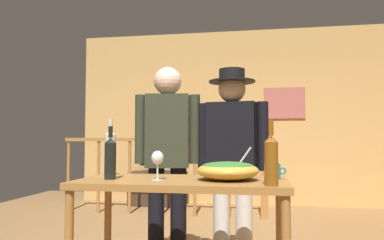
{
  "coord_description": "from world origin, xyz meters",
  "views": [
    {
      "loc": [
        0.18,
        -3.13,
        1.05
      ],
      "look_at": [
        -0.27,
        -0.51,
        1.19
      ],
      "focal_mm": 35.07,
      "sensor_mm": 36.0,
      "label": 1
    }
  ],
  "objects_px": {
    "salad_bowl": "(228,170)",
    "serving_table": "(182,195)",
    "stair_railing": "(193,166)",
    "wine_bottle_dark": "(110,157)",
    "person_standing_right": "(232,152)",
    "tv_console": "(158,188)",
    "mug_teal": "(273,171)",
    "wine_bottle_clear": "(110,151)",
    "person_standing_left": "(167,151)",
    "wine_glass": "(158,159)",
    "framed_picture": "(284,103)",
    "flat_screen_tv": "(158,156)",
    "wine_bottle_amber": "(271,159)"
  },
  "relations": [
    {
      "from": "flat_screen_tv",
      "to": "mug_teal",
      "type": "xyz_separation_m",
      "value": [
        1.68,
        -3.48,
        0.07
      ]
    },
    {
      "from": "flat_screen_tv",
      "to": "wine_glass",
      "type": "relative_size",
      "value": 3.27
    },
    {
      "from": "tv_console",
      "to": "mug_teal",
      "type": "xyz_separation_m",
      "value": [
        1.68,
        -3.51,
        0.59
      ]
    },
    {
      "from": "tv_console",
      "to": "serving_table",
      "type": "bearing_deg",
      "value": -72.71
    },
    {
      "from": "mug_teal",
      "to": "wine_bottle_clear",
      "type": "bearing_deg",
      "value": 174.83
    },
    {
      "from": "framed_picture",
      "to": "person_standing_left",
      "type": "distance_m",
      "value": 3.48
    },
    {
      "from": "serving_table",
      "to": "wine_bottle_amber",
      "type": "height_order",
      "value": "wine_bottle_amber"
    },
    {
      "from": "salad_bowl",
      "to": "tv_console",
      "type": "bearing_deg",
      "value": 111.22
    },
    {
      "from": "stair_railing",
      "to": "wine_bottle_dark",
      "type": "xyz_separation_m",
      "value": [
        -0.02,
        -2.94,
        0.26
      ]
    },
    {
      "from": "serving_table",
      "to": "wine_glass",
      "type": "distance_m",
      "value": 0.27
    },
    {
      "from": "tv_console",
      "to": "mug_teal",
      "type": "distance_m",
      "value": 3.93
    },
    {
      "from": "stair_railing",
      "to": "tv_console",
      "type": "distance_m",
      "value": 1.1
    },
    {
      "from": "stair_railing",
      "to": "wine_bottle_dark",
      "type": "distance_m",
      "value": 2.95
    },
    {
      "from": "mug_teal",
      "to": "person_standing_left",
      "type": "relative_size",
      "value": 0.08
    },
    {
      "from": "wine_bottle_amber",
      "to": "tv_console",
      "type": "bearing_deg",
      "value": 113.18
    },
    {
      "from": "framed_picture",
      "to": "wine_bottle_clear",
      "type": "height_order",
      "value": "framed_picture"
    },
    {
      "from": "wine_bottle_clear",
      "to": "wine_bottle_dark",
      "type": "bearing_deg",
      "value": -67.62
    },
    {
      "from": "framed_picture",
      "to": "wine_glass",
      "type": "xyz_separation_m",
      "value": [
        -1.03,
        -3.97,
        -0.71
      ]
    },
    {
      "from": "person_standing_right",
      "to": "person_standing_left",
      "type": "bearing_deg",
      "value": 8.54
    },
    {
      "from": "stair_railing",
      "to": "person_standing_right",
      "type": "bearing_deg",
      "value": -72.58
    },
    {
      "from": "serving_table",
      "to": "flat_screen_tv",
      "type": "bearing_deg",
      "value": 107.43
    },
    {
      "from": "serving_table",
      "to": "wine_bottle_dark",
      "type": "relative_size",
      "value": 3.9
    },
    {
      "from": "wine_bottle_clear",
      "to": "person_standing_right",
      "type": "bearing_deg",
      "value": 30.97
    },
    {
      "from": "wine_bottle_dark",
      "to": "mug_teal",
      "type": "xyz_separation_m",
      "value": [
        0.99,
        0.18,
        -0.09
      ]
    },
    {
      "from": "serving_table",
      "to": "person_standing_right",
      "type": "bearing_deg",
      "value": 69.15
    },
    {
      "from": "flat_screen_tv",
      "to": "wine_bottle_amber",
      "type": "bearing_deg",
      "value": -66.65
    },
    {
      "from": "salad_bowl",
      "to": "serving_table",
      "type": "bearing_deg",
      "value": 179.21
    },
    {
      "from": "framed_picture",
      "to": "mug_teal",
      "type": "relative_size",
      "value": 5.15
    },
    {
      "from": "wine_bottle_dark",
      "to": "person_standing_left",
      "type": "relative_size",
      "value": 0.2
    },
    {
      "from": "wine_bottle_dark",
      "to": "person_standing_left",
      "type": "distance_m",
      "value": 0.79
    },
    {
      "from": "framed_picture",
      "to": "tv_console",
      "type": "relative_size",
      "value": 0.72
    },
    {
      "from": "wine_glass",
      "to": "salad_bowl",
      "type": "bearing_deg",
      "value": 9.33
    },
    {
      "from": "tv_console",
      "to": "mug_teal",
      "type": "height_order",
      "value": "mug_teal"
    },
    {
      "from": "wine_bottle_clear",
      "to": "wine_glass",
      "type": "bearing_deg",
      "value": -33.32
    },
    {
      "from": "person_standing_right",
      "to": "wine_glass",
      "type": "bearing_deg",
      "value": 70.72
    },
    {
      "from": "serving_table",
      "to": "salad_bowl",
      "type": "distance_m",
      "value": 0.32
    },
    {
      "from": "salad_bowl",
      "to": "person_standing_left",
      "type": "bearing_deg",
      "value": 128.05
    },
    {
      "from": "serving_table",
      "to": "wine_bottle_amber",
      "type": "xyz_separation_m",
      "value": [
        0.53,
        -0.25,
        0.24
      ]
    },
    {
      "from": "tv_console",
      "to": "wine_bottle_amber",
      "type": "height_order",
      "value": "wine_bottle_amber"
    },
    {
      "from": "framed_picture",
      "to": "wine_bottle_amber",
      "type": "height_order",
      "value": "framed_picture"
    },
    {
      "from": "person_standing_left",
      "to": "serving_table",
      "type": "bearing_deg",
      "value": 102.31
    },
    {
      "from": "salad_bowl",
      "to": "mug_teal",
      "type": "height_order",
      "value": "salad_bowl"
    },
    {
      "from": "salad_bowl",
      "to": "wine_bottle_clear",
      "type": "bearing_deg",
      "value": 166.29
    },
    {
      "from": "serving_table",
      "to": "person_standing_right",
      "type": "xyz_separation_m",
      "value": [
        0.26,
        0.69,
        0.24
      ]
    },
    {
      "from": "serving_table",
      "to": "person_standing_right",
      "type": "height_order",
      "value": "person_standing_right"
    },
    {
      "from": "person_standing_left",
      "to": "salad_bowl",
      "type": "bearing_deg",
      "value": 119.51
    },
    {
      "from": "serving_table",
      "to": "wine_bottle_clear",
      "type": "distance_m",
      "value": 0.64
    },
    {
      "from": "flat_screen_tv",
      "to": "wine_glass",
      "type": "distance_m",
      "value": 3.78
    },
    {
      "from": "framed_picture",
      "to": "wine_bottle_dark",
      "type": "distance_m",
      "value": 4.25
    },
    {
      "from": "wine_glass",
      "to": "wine_bottle_dark",
      "type": "xyz_separation_m",
      "value": [
        -0.3,
        -0.01,
        0.01
      ]
    }
  ]
}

